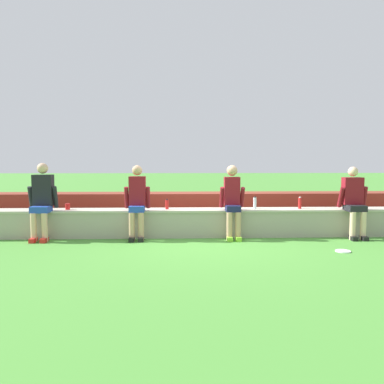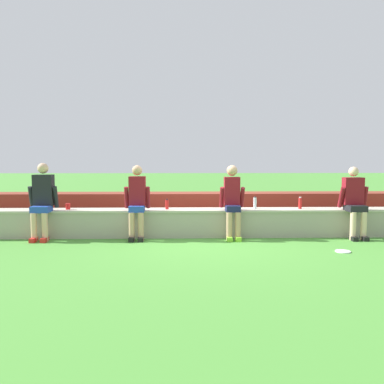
{
  "view_description": "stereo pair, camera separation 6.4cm",
  "coord_description": "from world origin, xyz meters",
  "px_view_note": "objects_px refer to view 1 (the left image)",
  "views": [
    {
      "loc": [
        -0.55,
        -7.4,
        1.52
      ],
      "look_at": [
        -0.28,
        0.25,
        0.9
      ],
      "focal_mm": 35.75,
      "sensor_mm": 36.0,
      "label": 1
    },
    {
      "loc": [
        -0.49,
        -7.4,
        1.52
      ],
      "look_at": [
        -0.28,
        0.25,
        0.9
      ],
      "focal_mm": 35.75,
      "sensor_mm": 36.0,
      "label": 2
    }
  ],
  "objects_px": {
    "person_center": "(232,199)",
    "person_right_of_center": "(354,200)",
    "plastic_cup_left_end": "(68,207)",
    "person_far_left": "(42,199)",
    "water_bottle_center_gap": "(255,203)",
    "frisbee": "(343,251)",
    "water_bottle_near_right": "(300,203)",
    "person_left_of_center": "(137,200)",
    "water_bottle_mid_left": "(167,204)"
  },
  "relations": [
    {
      "from": "plastic_cup_left_end",
      "to": "frisbee",
      "type": "distance_m",
      "value": 5.21
    },
    {
      "from": "person_center",
      "to": "person_right_of_center",
      "type": "height_order",
      "value": "person_center"
    },
    {
      "from": "person_left_of_center",
      "to": "water_bottle_near_right",
      "type": "height_order",
      "value": "person_left_of_center"
    },
    {
      "from": "water_bottle_center_gap",
      "to": "plastic_cup_left_end",
      "type": "bearing_deg",
      "value": -179.81
    },
    {
      "from": "person_far_left",
      "to": "person_right_of_center",
      "type": "height_order",
      "value": "person_far_left"
    },
    {
      "from": "person_left_of_center",
      "to": "water_bottle_center_gap",
      "type": "bearing_deg",
      "value": 7.25
    },
    {
      "from": "water_bottle_mid_left",
      "to": "frisbee",
      "type": "xyz_separation_m",
      "value": [
        2.99,
        -1.41,
        -0.64
      ]
    },
    {
      "from": "person_far_left",
      "to": "plastic_cup_left_end",
      "type": "bearing_deg",
      "value": 32.58
    },
    {
      "from": "person_far_left",
      "to": "person_right_of_center",
      "type": "relative_size",
      "value": 1.05
    },
    {
      "from": "person_far_left",
      "to": "water_bottle_center_gap",
      "type": "relative_size",
      "value": 5.9
    },
    {
      "from": "water_bottle_mid_left",
      "to": "plastic_cup_left_end",
      "type": "height_order",
      "value": "water_bottle_mid_left"
    },
    {
      "from": "water_bottle_near_right",
      "to": "frisbee",
      "type": "xyz_separation_m",
      "value": [
        0.3,
        -1.4,
        -0.66
      ]
    },
    {
      "from": "water_bottle_near_right",
      "to": "plastic_cup_left_end",
      "type": "xyz_separation_m",
      "value": [
        -4.67,
        0.02,
        -0.06
      ]
    },
    {
      "from": "plastic_cup_left_end",
      "to": "frisbee",
      "type": "xyz_separation_m",
      "value": [
        4.97,
        -1.43,
        -0.6
      ]
    },
    {
      "from": "water_bottle_near_right",
      "to": "water_bottle_center_gap",
      "type": "bearing_deg",
      "value": 177.78
    },
    {
      "from": "person_center",
      "to": "water_bottle_center_gap",
      "type": "bearing_deg",
      "value": 29.02
    },
    {
      "from": "person_far_left",
      "to": "plastic_cup_left_end",
      "type": "relative_size",
      "value": 12.42
    },
    {
      "from": "water_bottle_center_gap",
      "to": "frisbee",
      "type": "distance_m",
      "value": 1.99
    },
    {
      "from": "water_bottle_mid_left",
      "to": "person_right_of_center",
      "type": "bearing_deg",
      "value": -4.32
    },
    {
      "from": "water_bottle_mid_left",
      "to": "water_bottle_center_gap",
      "type": "bearing_deg",
      "value": 0.9
    },
    {
      "from": "person_right_of_center",
      "to": "water_bottle_near_right",
      "type": "xyz_separation_m",
      "value": [
        -0.99,
        0.27,
        -0.09
      ]
    },
    {
      "from": "water_bottle_center_gap",
      "to": "frisbee",
      "type": "bearing_deg",
      "value": -49.94
    },
    {
      "from": "person_center",
      "to": "water_bottle_mid_left",
      "type": "height_order",
      "value": "person_center"
    },
    {
      "from": "person_right_of_center",
      "to": "plastic_cup_left_end",
      "type": "height_order",
      "value": "person_right_of_center"
    },
    {
      "from": "person_right_of_center",
      "to": "person_center",
      "type": "bearing_deg",
      "value": 179.28
    },
    {
      "from": "person_far_left",
      "to": "water_bottle_near_right",
      "type": "xyz_separation_m",
      "value": [
        5.08,
        0.24,
        -0.13
      ]
    },
    {
      "from": "water_bottle_center_gap",
      "to": "water_bottle_near_right",
      "type": "bearing_deg",
      "value": -2.22
    },
    {
      "from": "frisbee",
      "to": "water_bottle_mid_left",
      "type": "bearing_deg",
      "value": 154.74
    },
    {
      "from": "person_left_of_center",
      "to": "water_bottle_center_gap",
      "type": "distance_m",
      "value": 2.37
    },
    {
      "from": "water_bottle_near_right",
      "to": "water_bottle_mid_left",
      "type": "distance_m",
      "value": 2.69
    },
    {
      "from": "person_far_left",
      "to": "person_left_of_center",
      "type": "relative_size",
      "value": 1.03
    },
    {
      "from": "person_center",
      "to": "person_right_of_center",
      "type": "relative_size",
      "value": 1.02
    },
    {
      "from": "water_bottle_mid_left",
      "to": "frisbee",
      "type": "distance_m",
      "value": 3.37
    },
    {
      "from": "water_bottle_near_right",
      "to": "plastic_cup_left_end",
      "type": "bearing_deg",
      "value": 179.72
    },
    {
      "from": "person_right_of_center",
      "to": "plastic_cup_left_end",
      "type": "bearing_deg",
      "value": 177.03
    },
    {
      "from": "person_right_of_center",
      "to": "water_bottle_center_gap",
      "type": "xyz_separation_m",
      "value": [
        -1.9,
        0.31,
        -0.08
      ]
    },
    {
      "from": "person_right_of_center",
      "to": "plastic_cup_left_end",
      "type": "relative_size",
      "value": 11.81
    },
    {
      "from": "water_bottle_center_gap",
      "to": "water_bottle_mid_left",
      "type": "height_order",
      "value": "water_bottle_center_gap"
    },
    {
      "from": "person_left_of_center",
      "to": "frisbee",
      "type": "xyz_separation_m",
      "value": [
        3.56,
        -1.14,
        -0.76
      ]
    },
    {
      "from": "water_bottle_mid_left",
      "to": "frisbee",
      "type": "height_order",
      "value": "water_bottle_mid_left"
    },
    {
      "from": "person_far_left",
      "to": "plastic_cup_left_end",
      "type": "height_order",
      "value": "person_far_left"
    },
    {
      "from": "water_bottle_near_right",
      "to": "water_bottle_center_gap",
      "type": "height_order",
      "value": "water_bottle_center_gap"
    },
    {
      "from": "water_bottle_near_right",
      "to": "water_bottle_mid_left",
      "type": "xyz_separation_m",
      "value": [
        -2.69,
        0.01,
        -0.02
      ]
    },
    {
      "from": "person_left_of_center",
      "to": "water_bottle_mid_left",
      "type": "height_order",
      "value": "person_left_of_center"
    },
    {
      "from": "person_center",
      "to": "water_bottle_near_right",
      "type": "xyz_separation_m",
      "value": [
        1.41,
        0.24,
        -0.1
      ]
    },
    {
      "from": "person_right_of_center",
      "to": "frisbee",
      "type": "height_order",
      "value": "person_right_of_center"
    },
    {
      "from": "person_far_left",
      "to": "person_center",
      "type": "bearing_deg",
      "value": -0.06
    },
    {
      "from": "person_right_of_center",
      "to": "frisbee",
      "type": "relative_size",
      "value": 5.61
    },
    {
      "from": "water_bottle_center_gap",
      "to": "frisbee",
      "type": "relative_size",
      "value": 1.0
    },
    {
      "from": "person_right_of_center",
      "to": "water_bottle_mid_left",
      "type": "distance_m",
      "value": 3.69
    }
  ]
}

